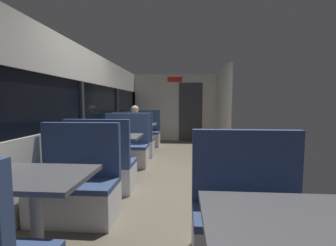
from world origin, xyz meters
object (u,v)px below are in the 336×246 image
(bench_mid_window_facing_end, at_px, (102,169))
(bench_mid_window_facing_entry, at_px, (126,150))
(dining_table_near_window, at_px, (35,186))
(bench_front_aisle_facing_entry, at_px, (250,224))
(bench_far_window_facing_entry, at_px, (144,135))
(dining_table_mid_window, at_px, (116,141))
(bench_near_window_facing_entry, at_px, (76,190))
(seated_passenger, at_px, (135,134))
(bench_far_window_facing_end, at_px, (134,143))
(dining_table_far_window, at_px, (140,128))
(dining_table_front_aisle, at_px, (289,238))

(bench_mid_window_facing_end, relative_size, bench_mid_window_facing_entry, 1.00)
(dining_table_near_window, xyz_separation_m, bench_front_aisle_facing_entry, (1.79, 0.10, -0.31))
(bench_far_window_facing_entry, bearing_deg, dining_table_mid_window, -90.00)
(bench_near_window_facing_entry, xyz_separation_m, bench_far_window_facing_entry, (0.00, 4.49, 0.00))
(dining_table_near_window, xyz_separation_m, bench_mid_window_facing_entry, (0.00, 2.94, -0.31))
(dining_table_near_window, height_order, dining_table_mid_window, same)
(bench_front_aisle_facing_entry, bearing_deg, seated_passenger, 115.46)
(bench_far_window_facing_end, distance_m, seated_passenger, 0.22)
(dining_table_mid_window, height_order, bench_far_window_facing_end, bench_far_window_facing_end)
(dining_table_mid_window, relative_size, dining_table_far_window, 1.00)
(bench_near_window_facing_entry, height_order, dining_table_far_window, bench_near_window_facing_entry)
(dining_table_far_window, bearing_deg, bench_near_window_facing_entry, -90.00)
(dining_table_near_window, height_order, bench_far_window_facing_end, bench_far_window_facing_end)
(bench_near_window_facing_entry, height_order, bench_mid_window_facing_end, same)
(bench_near_window_facing_entry, height_order, dining_table_mid_window, bench_near_window_facing_entry)
(seated_passenger, bearing_deg, bench_far_window_facing_entry, 90.00)
(dining_table_mid_window, height_order, seated_passenger, seated_passenger)
(bench_far_window_facing_end, xyz_separation_m, bench_front_aisle_facing_entry, (1.79, -3.69, 0.00))
(bench_near_window_facing_entry, bearing_deg, bench_mid_window_facing_entry, 90.00)
(dining_table_near_window, height_order, bench_mid_window_facing_entry, bench_mid_window_facing_entry)
(bench_mid_window_facing_entry, bearing_deg, bench_near_window_facing_entry, -90.00)
(dining_table_near_window, relative_size, bench_near_window_facing_entry, 0.82)
(dining_table_near_window, xyz_separation_m, bench_far_window_facing_entry, (0.00, 5.19, -0.31))
(dining_table_near_window, relative_size, bench_mid_window_facing_end, 0.82)
(bench_mid_window_facing_entry, xyz_separation_m, bench_far_window_facing_end, (0.00, 0.84, 0.00))
(bench_mid_window_facing_entry, distance_m, dining_table_far_window, 1.58)
(dining_table_mid_window, bearing_deg, bench_far_window_facing_entry, 90.00)
(bench_near_window_facing_entry, bearing_deg, bench_front_aisle_facing_entry, -18.53)
(dining_table_near_window, height_order, bench_near_window_facing_entry, bench_near_window_facing_entry)
(dining_table_far_window, bearing_deg, dining_table_mid_window, -90.00)
(bench_far_window_facing_end, height_order, bench_front_aisle_facing_entry, same)
(bench_mid_window_facing_end, xyz_separation_m, dining_table_front_aisle, (1.79, -2.14, 0.31))
(bench_far_window_facing_entry, bearing_deg, bench_mid_window_facing_end, -90.00)
(bench_near_window_facing_entry, relative_size, bench_mid_window_facing_end, 1.00)
(bench_far_window_facing_entry, distance_m, bench_front_aisle_facing_entry, 5.39)
(bench_near_window_facing_entry, height_order, dining_table_front_aisle, bench_near_window_facing_entry)
(dining_table_near_window, height_order, seated_passenger, seated_passenger)
(dining_table_mid_window, distance_m, seated_passenger, 1.62)
(seated_passenger, bearing_deg, bench_mid_window_facing_entry, -90.00)
(dining_table_mid_window, distance_m, bench_far_window_facing_entry, 2.96)
(dining_table_near_window, relative_size, bench_mid_window_facing_entry, 0.82)
(dining_table_near_window, distance_m, bench_front_aisle_facing_entry, 1.82)
(seated_passenger, bearing_deg, dining_table_mid_window, -90.00)
(bench_front_aisle_facing_entry, bearing_deg, bench_far_window_facing_entry, 109.39)
(dining_table_front_aisle, distance_m, bench_front_aisle_facing_entry, 0.77)
(bench_near_window_facing_entry, relative_size, dining_table_front_aisle, 1.22)
(dining_table_mid_window, relative_size, bench_mid_window_facing_end, 0.82)
(bench_far_window_facing_end, bearing_deg, bench_near_window_facing_entry, -90.00)
(bench_far_window_facing_end, height_order, dining_table_front_aisle, bench_far_window_facing_end)
(bench_mid_window_facing_entry, bearing_deg, bench_front_aisle_facing_entry, -57.81)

